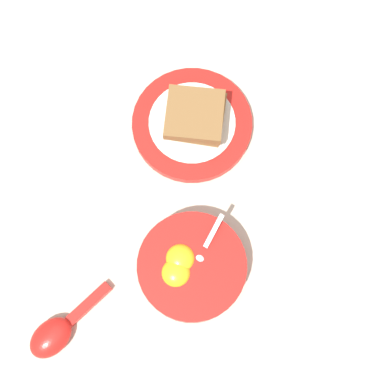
{
  "coord_description": "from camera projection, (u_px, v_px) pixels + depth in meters",
  "views": [
    {
      "loc": [
        -0.04,
        0.1,
        0.82
      ],
      "look_at": [
        0.06,
        -0.09,
        0.02
      ],
      "focal_mm": 50.0,
      "sensor_mm": 36.0,
      "label": 1
    }
  ],
  "objects": [
    {
      "name": "ground_plane",
      "position": [
        199.0,
        263.0,
        0.82
      ],
      "size": [
        3.0,
        3.0,
        0.0
      ],
      "primitive_type": "plane",
      "color": "beige"
    },
    {
      "name": "toast_plate",
      "position": [
        192.0,
        124.0,
        0.87
      ],
      "size": [
        0.2,
        0.2,
        0.02
      ],
      "color": "red",
      "rests_on": "ground_plane"
    },
    {
      "name": "toast_sandwich",
      "position": [
        195.0,
        116.0,
        0.84
      ],
      "size": [
        0.12,
        0.12,
        0.05
      ],
      "color": "brown",
      "rests_on": "toast_plate"
    },
    {
      "name": "egg_bowl",
      "position": [
        191.0,
        267.0,
        0.79
      ],
      "size": [
        0.16,
        0.16,
        0.08
      ],
      "color": "red",
      "rests_on": "ground_plane"
    },
    {
      "name": "soup_spoon",
      "position": [
        57.0,
        333.0,
        0.78
      ],
      "size": [
        0.08,
        0.15,
        0.03
      ],
      "color": "red",
      "rests_on": "ground_plane"
    }
  ]
}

